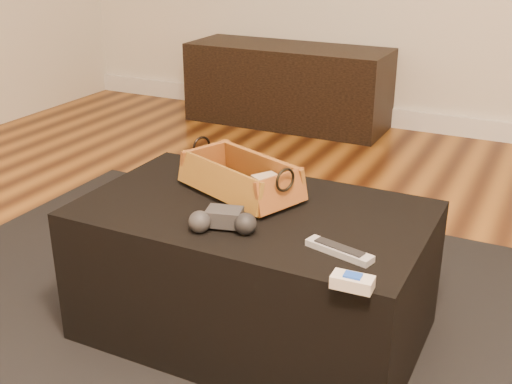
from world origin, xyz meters
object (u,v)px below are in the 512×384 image
at_px(media_cabinet, 288,85).
at_px(cream_gadget, 352,282).
at_px(tv_remote, 233,185).
at_px(game_controller, 223,220).
at_px(silver_remote, 339,250).
at_px(ottoman, 253,271).
at_px(wicker_basket, 241,180).

relative_size(media_cabinet, cream_gadget, 13.12).
height_order(tv_remote, game_controller, game_controller).
xyz_separation_m(media_cabinet, tv_remote, (0.74, -2.10, 0.21)).
bearing_deg(tv_remote, silver_remote, -12.28).
distance_m(media_cabinet, cream_gadget, 2.77).
bearing_deg(ottoman, silver_remote, -26.17).
relative_size(wicker_basket, silver_remote, 2.31).
bearing_deg(media_cabinet, ottoman, -68.69).
relative_size(media_cabinet, game_controller, 6.60).
xyz_separation_m(ottoman, game_controller, (-0.00, -0.17, 0.24)).
distance_m(wicker_basket, silver_remote, 0.46).
height_order(ottoman, game_controller, game_controller).
distance_m(tv_remote, wicker_basket, 0.03).
bearing_deg(wicker_basket, game_controller, -72.54).
distance_m(game_controller, cream_gadget, 0.42).
relative_size(wicker_basket, game_controller, 2.24).
height_order(wicker_basket, silver_remote, wicker_basket).
bearing_deg(ottoman, wicker_basket, 135.99).
distance_m(ottoman, silver_remote, 0.42).
relative_size(game_controller, cream_gadget, 1.99).
distance_m(ottoman, wicker_basket, 0.28).
bearing_deg(silver_remote, cream_gadget, -60.06).
height_order(media_cabinet, silver_remote, media_cabinet).
bearing_deg(tv_remote, ottoman, -18.45).
height_order(tv_remote, wicker_basket, wicker_basket).
height_order(tv_remote, silver_remote, tv_remote).
distance_m(tv_remote, cream_gadget, 0.62).
xyz_separation_m(tv_remote, wicker_basket, (0.02, 0.01, 0.02)).
relative_size(media_cabinet, ottoman, 1.27).
height_order(ottoman, cream_gadget, cream_gadget).
bearing_deg(game_controller, ottoman, 89.12).
bearing_deg(silver_remote, tv_remote, 151.64).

